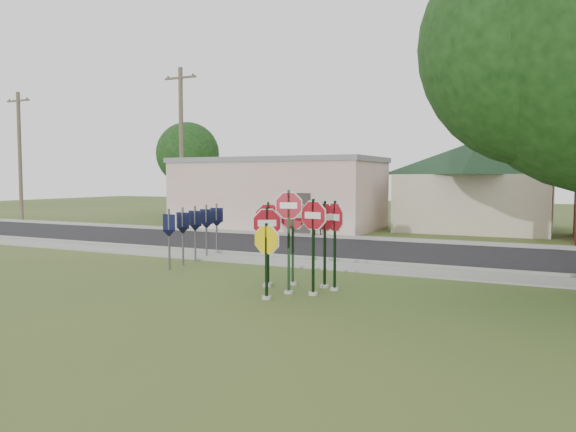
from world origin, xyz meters
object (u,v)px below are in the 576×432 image
at_px(stop_sign_center, 289,227).
at_px(stop_sign_left, 267,236).
at_px(stop_sign_yellow, 266,253).
at_px(utility_pole_near, 181,145).
at_px(pedestrian, 318,218).

relative_size(stop_sign_center, stop_sign_left, 1.20).
distance_m(stop_sign_yellow, utility_pole_near, 20.96).
bearing_deg(stop_sign_center, utility_pole_near, 134.60).
height_order(stop_sign_center, pedestrian, stop_sign_center).
distance_m(stop_sign_center, utility_pole_near, 20.39).
xyz_separation_m(stop_sign_left, pedestrian, (-4.13, 13.19, -0.48)).
relative_size(stop_sign_center, utility_pole_near, 0.29).
bearing_deg(stop_sign_left, stop_sign_yellow, -62.15).
xyz_separation_m(stop_sign_center, stop_sign_yellow, (-0.20, -0.85, -0.57)).
height_order(stop_sign_left, pedestrian, stop_sign_left).
relative_size(stop_sign_center, stop_sign_yellow, 1.40).
height_order(utility_pole_near, pedestrian, utility_pole_near).
distance_m(stop_sign_left, utility_pole_near, 19.43).
distance_m(stop_sign_yellow, stop_sign_left, 1.59).
distance_m(stop_sign_center, stop_sign_left, 1.12).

